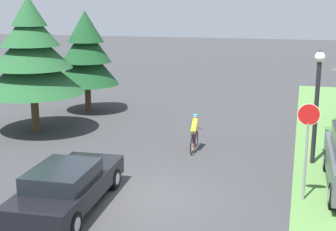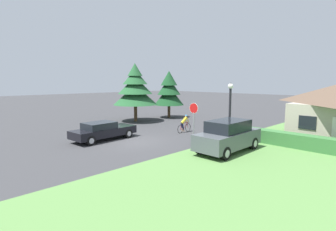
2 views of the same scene
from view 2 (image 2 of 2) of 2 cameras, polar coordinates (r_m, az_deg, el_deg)
The scene contains 9 objects.
ground_plane at distance 18.77m, azimuth -7.46°, elevation -5.57°, with size 140.00×140.00×0.00m, color #38383A.
hedge_row at distance 18.32m, azimuth 29.85°, elevation -5.42°, with size 9.40×0.90×0.90m, color #387038.
sedan_left_lane at distance 19.49m, azimuth -13.99°, elevation -3.21°, with size 2.10×4.83×1.32m.
cyclist at distance 21.76m, azimuth 3.54°, elevation -1.83°, with size 0.44×1.71×1.46m.
parked_suv_right at distance 16.19m, azimuth 12.93°, elevation -4.41°, with size 2.01×4.74×1.91m.
stop_sign at distance 15.97m, azimuth 5.60°, elevation -0.50°, with size 0.64×0.07×2.92m.
street_lamp at distance 18.57m, azimuth 13.36°, elevation 2.40°, with size 0.37×0.37×4.14m.
conifer_tall_near at distance 27.65m, azimuth -7.15°, elevation 5.81°, with size 4.57×4.57×6.06m.
conifer_tall_far at distance 30.27m, azimuth 0.21°, elevation 5.48°, with size 3.40×3.40×5.38m.
Camera 2 is at (14.58, -11.04, 4.24)m, focal length 28.00 mm.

